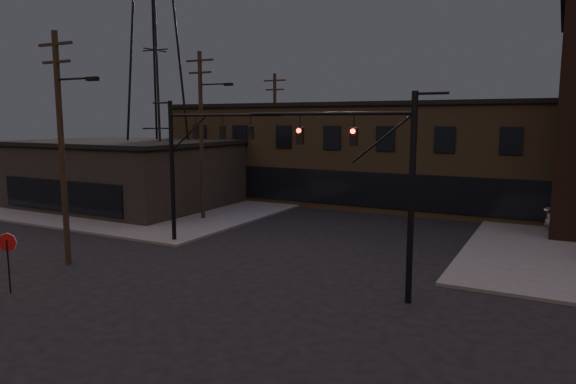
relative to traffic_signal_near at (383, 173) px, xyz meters
The scene contains 12 objects.
ground 8.56m from the traffic_signal_near, 139.97° to the right, with size 140.00×140.00×0.00m, color black.
sidewalk_nw 32.84m from the traffic_signal_near, 147.39° to the left, with size 30.00×30.00×0.15m, color #474744.
building_row 24.12m from the traffic_signal_near, 102.84° to the left, with size 40.00×12.00×8.00m, color #4D3E29.
building_left 27.95m from the traffic_signal_near, 155.60° to the left, with size 16.00×12.00×5.00m, color black.
traffic_signal_near is the anchor object (origin of this frame).
traffic_signal_far 12.57m from the traffic_signal_near, 163.83° to the left, with size 7.12×0.24×8.00m.
stop_sign 15.17m from the traffic_signal_near, 154.10° to the right, with size 0.72×0.33×2.48m.
utility_pole_near 15.03m from the traffic_signal_near, behind, with size 3.70×0.28×11.00m.
utility_pole_mid 18.47m from the traffic_signal_near, 148.97° to the left, with size 3.70×0.28×11.50m.
utility_pole_far 27.33m from the traffic_signal_near, 128.10° to the left, with size 2.20×0.28×11.00m.
transmission_tower 28.02m from the traffic_signal_near, 149.97° to the left, with size 7.00×7.00×25.00m, color black, non-canonical shape.
car_crossing 20.62m from the traffic_signal_near, 99.98° to the left, with size 1.46×4.20×1.38m, color black.
Camera 1 is at (11.30, -14.36, 6.97)m, focal length 32.00 mm.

